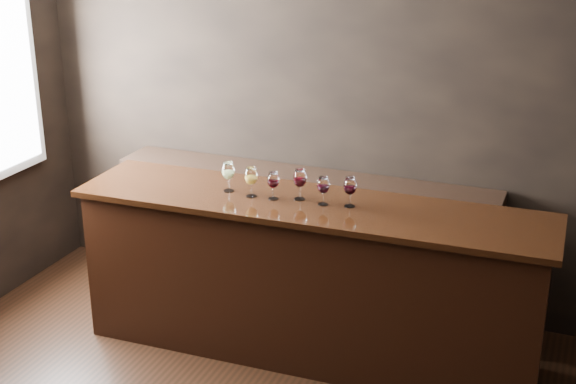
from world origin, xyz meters
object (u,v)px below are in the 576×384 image
at_px(glass_amber, 251,177).
at_px(glass_red_d, 350,187).
at_px(glass_red_a, 273,181).
at_px(back_bar_shelf, 302,240).
at_px(glass_red_c, 323,186).
at_px(glass_red_b, 300,179).
at_px(glass_white, 228,171).
at_px(bar_counter, 309,282).

distance_m(glass_amber, glass_red_d, 0.66).
bearing_deg(glass_red_a, glass_amber, -176.11).
height_order(back_bar_shelf, glass_red_d, glass_red_d).
distance_m(glass_red_a, glass_red_d, 0.50).
height_order(back_bar_shelf, glass_amber, glass_amber).
distance_m(back_bar_shelf, glass_amber, 1.01).
bearing_deg(glass_red_a, glass_red_c, 3.89).
bearing_deg(back_bar_shelf, glass_red_b, -70.88).
height_order(glass_white, glass_red_a, glass_white).
height_order(glass_white, glass_amber, glass_white).
bearing_deg(glass_amber, back_bar_shelf, 82.31).
height_order(glass_red_a, glass_red_b, glass_red_b).
height_order(glass_red_b, glass_red_c, glass_red_b).
bearing_deg(bar_counter, glass_red_c, -4.43).
height_order(bar_counter, glass_red_d, glass_red_d).
bearing_deg(bar_counter, glass_red_a, -174.93).
relative_size(back_bar_shelf, glass_white, 14.12).
distance_m(glass_red_b, glass_red_c, 0.18).
relative_size(glass_amber, glass_red_a, 1.09).
xyz_separation_m(bar_counter, glass_white, (-0.58, -0.00, 0.71)).
distance_m(bar_counter, glass_red_c, 0.70).
height_order(bar_counter, glass_amber, glass_amber).
bearing_deg(glass_amber, glass_red_d, 5.78).
distance_m(back_bar_shelf, glass_red_b, 0.98).
xyz_separation_m(bar_counter, glass_red_c, (0.09, -0.00, 0.70)).
distance_m(glass_white, glass_red_d, 0.83).
bearing_deg(glass_white, glass_red_c, -0.27).
relative_size(glass_red_c, glass_red_d, 0.96).
relative_size(bar_counter, glass_white, 14.86).
distance_m(glass_white, glass_red_b, 0.50).
bearing_deg(glass_red_a, glass_red_b, 19.63).
distance_m(glass_amber, glass_red_a, 0.15).
relative_size(bar_counter, glass_red_a, 16.34).
relative_size(glass_white, glass_red_c, 1.08).
relative_size(glass_red_a, glass_red_b, 0.90).
relative_size(bar_counter, glass_amber, 15.01).
xyz_separation_m(back_bar_shelf, glass_red_d, (0.56, -0.63, 0.71)).
bearing_deg(glass_red_c, glass_red_a, -176.11).
distance_m(back_bar_shelf, glass_red_c, 1.05).
bearing_deg(glass_red_c, back_bar_shelf, 120.39).
xyz_separation_m(glass_red_b, glass_red_d, (0.34, -0.00, -0.01)).
xyz_separation_m(glass_amber, glass_red_b, (0.31, 0.07, 0.00)).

